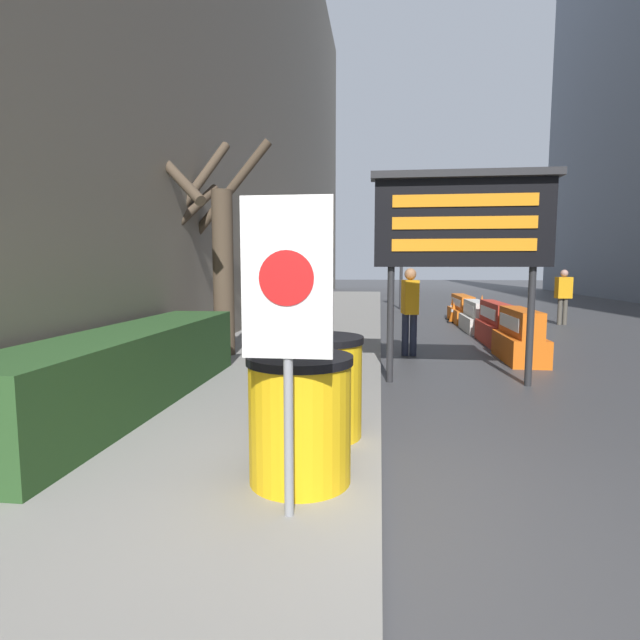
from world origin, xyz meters
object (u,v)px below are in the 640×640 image
at_px(jersey_barrier_white, 476,318).
at_px(pedestrian_passerby, 563,292).
at_px(barrel_drum_foreground, 300,418).
at_px(traffic_light_near_curb, 402,235).
at_px(pedestrian_worker, 410,304).
at_px(traffic_cone_far, 453,309).
at_px(traffic_cone_mid, 454,313).
at_px(traffic_cone_near, 482,305).
at_px(message_board, 462,223).
at_px(jersey_barrier_red_striped, 494,325).
at_px(jersey_barrier_orange_near, 462,310).
at_px(warning_sign, 287,302).
at_px(jersey_barrier_orange_far, 520,338).
at_px(barrel_drum_middle, 322,386).

distance_m(jersey_barrier_white, pedestrian_passerby, 3.35).
xyz_separation_m(barrel_drum_foreground, traffic_light_near_curb, (1.40, 16.40, 2.31)).
bearing_deg(pedestrian_worker, traffic_cone_far, 157.46).
bearing_deg(traffic_cone_mid, traffic_cone_near, 63.43).
relative_size(message_board, traffic_cone_near, 4.29).
distance_m(traffic_cone_near, pedestrian_worker, 9.07).
relative_size(barrel_drum_foreground, traffic_light_near_curb, 0.23).
height_order(barrel_drum_foreground, jersey_barrier_red_striped, barrel_drum_foreground).
bearing_deg(barrel_drum_foreground, jersey_barrier_orange_near, 75.71).
xyz_separation_m(warning_sign, traffic_cone_far, (2.87, 13.25, -1.13)).
bearing_deg(jersey_barrier_orange_far, warning_sign, -116.08).
bearing_deg(warning_sign, pedestrian_worker, 80.29).
xyz_separation_m(barrel_drum_foreground, jersey_barrier_orange_far, (3.09, 5.75, -0.18)).
distance_m(traffic_cone_near, traffic_cone_far, 2.23).
bearing_deg(jersey_barrier_orange_near, message_board, -99.39).
bearing_deg(jersey_barrier_white, traffic_light_near_curb, 104.54).
relative_size(message_board, jersey_barrier_orange_far, 1.85).
bearing_deg(traffic_cone_far, barrel_drum_middle, -103.63).
relative_size(jersey_barrier_white, traffic_light_near_curb, 0.45).
distance_m(jersey_barrier_orange_far, jersey_barrier_red_striped, 2.02).
distance_m(traffic_cone_mid, pedestrian_worker, 6.10).
bearing_deg(traffic_cone_near, jersey_barrier_orange_far, -96.85).
bearing_deg(barrel_drum_middle, jersey_barrier_red_striped, 65.75).
bearing_deg(traffic_light_near_curb, warning_sign, -94.68).
relative_size(jersey_barrier_orange_far, jersey_barrier_white, 0.90).
xyz_separation_m(jersey_barrier_red_striped, traffic_light_near_curb, (-1.69, 8.64, 2.50)).
height_order(barrel_drum_middle, pedestrian_worker, pedestrian_worker).
distance_m(warning_sign, traffic_cone_near, 15.69).
bearing_deg(traffic_cone_near, barrel_drum_foreground, -105.89).
distance_m(barrel_drum_middle, jersey_barrier_orange_far, 5.64).
bearing_deg(traffic_cone_mid, pedestrian_passerby, -3.47).
distance_m(jersey_barrier_white, traffic_cone_near, 4.78).
height_order(traffic_cone_mid, pedestrian_passerby, pedestrian_passerby).
height_order(jersey_barrier_red_striped, jersey_barrier_white, jersey_barrier_red_striped).
distance_m(message_board, jersey_barrier_white, 6.56).
distance_m(barrel_drum_foreground, jersey_barrier_red_striped, 8.35).
distance_m(warning_sign, pedestrian_passerby, 13.55).
height_order(jersey_barrier_orange_far, traffic_cone_mid, jersey_barrier_orange_far).
height_order(barrel_drum_foreground, warning_sign, warning_sign).
bearing_deg(traffic_cone_mid, traffic_cone_far, 84.12).
bearing_deg(pedestrian_worker, pedestrian_passerby, 132.20).
bearing_deg(message_board, warning_sign, -111.44).
bearing_deg(traffic_cone_near, jersey_barrier_white, -102.79).
xyz_separation_m(barrel_drum_foreground, jersey_barrier_red_striped, (3.09, 7.76, -0.19)).
bearing_deg(traffic_cone_mid, jersey_barrier_orange_far, -87.28).
relative_size(traffic_cone_mid, traffic_light_near_curb, 0.16).
bearing_deg(traffic_light_near_curb, pedestrian_passerby, -46.67).
height_order(message_board, jersey_barrier_orange_far, message_board).
xyz_separation_m(message_board, traffic_light_near_curb, (-0.31, 12.62, 0.60)).
xyz_separation_m(warning_sign, traffic_cone_mid, (2.78, 12.40, -1.18)).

